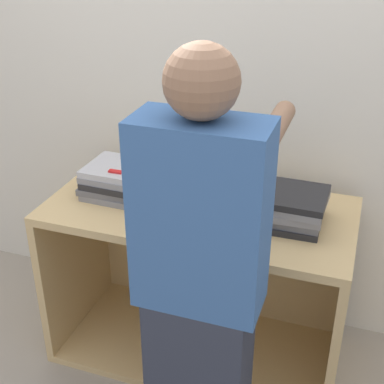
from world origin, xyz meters
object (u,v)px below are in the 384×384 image
at_px(laptop_stack_right, 283,206).
at_px(person, 200,292).
at_px(laptop_open, 203,191).
at_px(laptop_stack_left, 124,181).

bearing_deg(laptop_stack_right, person, -106.04).
distance_m(laptop_open, laptop_stack_left, 0.35).
height_order(laptop_open, laptop_stack_left, laptop_open).
relative_size(laptop_stack_left, laptop_stack_right, 1.01).
height_order(laptop_open, laptop_stack_right, laptop_open).
bearing_deg(laptop_stack_left, laptop_stack_right, -0.08).
relative_size(laptop_open, laptop_stack_left, 0.93).
xyz_separation_m(laptop_stack_left, laptop_stack_right, (0.70, -0.00, 0.00)).
xyz_separation_m(laptop_open, laptop_stack_right, (0.35, -0.05, 0.02)).
distance_m(laptop_stack_left, person, 0.78).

